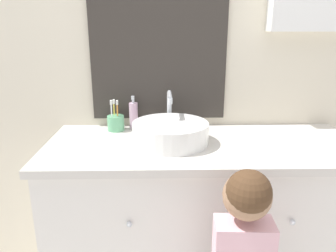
% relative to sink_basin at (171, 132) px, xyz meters
% --- Properties ---
extents(wall_back, '(3.20, 0.18, 2.50)m').
position_rel_sink_basin_xyz_m(wall_back, '(0.18, 0.32, 0.35)').
color(wall_back, beige).
rests_on(wall_back, ground_plane).
extents(vanity_counter, '(1.49, 0.60, 0.87)m').
position_rel_sink_basin_xyz_m(vanity_counter, '(0.16, -0.01, -0.49)').
color(vanity_counter, silver).
rests_on(vanity_counter, ground_plane).
extents(sink_basin, '(0.36, 0.41, 0.21)m').
position_rel_sink_basin_xyz_m(sink_basin, '(0.00, 0.00, 0.00)').
color(sink_basin, white).
rests_on(sink_basin, vanity_counter).
extents(toothbrush_holder, '(0.09, 0.09, 0.17)m').
position_rel_sink_basin_xyz_m(toothbrush_holder, '(-0.28, 0.20, -0.01)').
color(toothbrush_holder, '#66B27F').
rests_on(toothbrush_holder, vanity_counter).
extents(soap_dispenser, '(0.05, 0.05, 0.18)m').
position_rel_sink_basin_xyz_m(soap_dispenser, '(-0.19, 0.23, 0.02)').
color(soap_dispenser, '#CCA3BC').
rests_on(soap_dispenser, vanity_counter).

